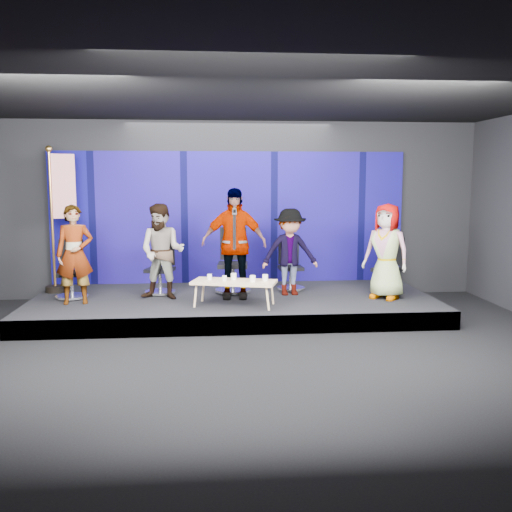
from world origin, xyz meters
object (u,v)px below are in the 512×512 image
object	(u,v)px
panelist_c	(234,243)
chair_e	(389,275)
panelist_d	(290,252)
mug_c	(234,276)
chair_b	(161,275)
coffee_table	(234,283)
panelist_b	(162,252)
mug_e	(265,278)
mug_b	(224,278)
flag_stand	(60,215)
chair_a	(72,279)
mug_a	(209,277)
mug_d	(253,279)
chair_c	(233,271)
panelist_e	(386,251)
panelist_a	(75,255)
chair_d	(290,273)

from	to	relation	value
panelist_c	chair_e	xyz separation A→B (m)	(2.82, 0.18, -0.62)
panelist_d	mug_c	bearing A→B (deg)	-149.04
chair_b	mug_c	world-z (taller)	chair_b
coffee_table	mug_c	bearing A→B (deg)	90.79
panelist_b	mug_e	world-z (taller)	panelist_b
mug_b	flag_stand	size ratio (longest dim) A/B	0.03
chair_a	panelist_d	bearing A→B (deg)	-9.62
coffee_table	mug_a	xyz separation A→B (m)	(-0.40, 0.14, 0.08)
mug_d	chair_c	bearing A→B (deg)	101.22
chair_b	chair_e	bearing A→B (deg)	9.46
mug_d	mug_c	bearing A→B (deg)	139.43
chair_a	chair_e	distance (m)	5.65
chair_b	panelist_e	bearing A→B (deg)	2.68
panelist_c	coffee_table	world-z (taller)	panelist_c
mug_b	flag_stand	distance (m)	3.44
mug_c	mug_a	bearing A→B (deg)	176.99
panelist_a	mug_e	distance (m)	3.18
chair_a	mug_b	size ratio (longest dim) A/B	11.46
chair_c	mug_d	xyz separation A→B (m)	(0.26, -1.30, 0.08)
chair_a	panelist_c	distance (m)	2.90
flag_stand	mug_e	bearing A→B (deg)	-49.55
chair_e	mug_b	size ratio (longest dim) A/B	11.47
panelist_a	mug_a	world-z (taller)	panelist_a
chair_d	chair_b	bearing A→B (deg)	-179.46
coffee_table	mug_a	world-z (taller)	mug_a
panelist_b	panelist_d	xyz separation A→B (m)	(2.24, 0.17, -0.05)
chair_e	mug_c	size ratio (longest dim) A/B	9.44
chair_a	chair_e	bearing A→B (deg)	-9.36
chair_c	mug_b	world-z (taller)	chair_c
panelist_d	chair_b	bearing A→B (deg)	168.55
panelist_d	panelist_e	bearing A→B (deg)	-19.39
panelist_d	chair_e	size ratio (longest dim) A/B	1.52
chair_e	coffee_table	bearing A→B (deg)	-122.66
mug_e	flag_stand	xyz separation A→B (m)	(-3.61, 1.56, 0.94)
mug_c	mug_d	world-z (taller)	same
panelist_c	mug_c	xyz separation A→B (m)	(-0.03, -0.53, -0.49)
chair_a	chair_c	distance (m)	2.84
panelist_d	mug_a	size ratio (longest dim) A/B	16.82
panelist_e	mug_e	world-z (taller)	panelist_e
coffee_table	mug_d	distance (m)	0.33
panelist_e	mug_e	bearing A→B (deg)	-127.57
panelist_a	mug_c	xyz separation A→B (m)	(2.62, -0.30, -0.35)
panelist_b	panelist_e	bearing A→B (deg)	9.67
chair_a	mug_e	size ratio (longest dim) A/B	9.50
panelist_c	mug_e	distance (m)	0.98
panelist_a	chair_c	size ratio (longest dim) A/B	1.39
panelist_c	coffee_table	size ratio (longest dim) A/B	1.31
panelist_b	mug_e	distance (m)	1.88
chair_a	mug_c	xyz separation A→B (m)	(2.79, -0.77, 0.14)
panelist_a	panelist_b	size ratio (longest dim) A/B	1.00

